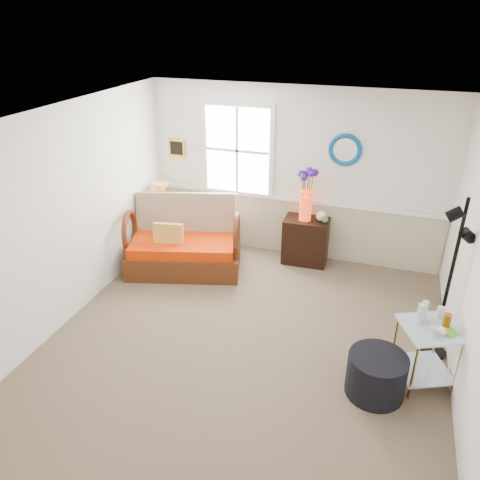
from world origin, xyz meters
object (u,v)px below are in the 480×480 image
(lamp_stand, at_px, (164,228))
(cabinet, at_px, (306,241))
(side_table, at_px, (425,355))
(floor_lamp, at_px, (449,282))
(loveseat, at_px, (183,237))
(ottoman, at_px, (376,375))

(lamp_stand, height_order, cabinet, cabinet)
(side_table, height_order, floor_lamp, floor_lamp)
(loveseat, distance_m, side_table, 3.63)
(cabinet, distance_m, side_table, 2.76)
(lamp_stand, height_order, floor_lamp, floor_lamp)
(side_table, relative_size, floor_lamp, 0.36)
(lamp_stand, bearing_deg, ottoman, -33.51)
(ottoman, bearing_deg, floor_lamp, 54.73)
(loveseat, bearing_deg, cabinet, 9.40)
(loveseat, distance_m, floor_lamp, 3.63)
(lamp_stand, distance_m, floor_lamp, 4.46)
(ottoman, bearing_deg, loveseat, 149.28)
(loveseat, xyz_separation_m, ottoman, (2.90, -1.72, -0.31))
(cabinet, xyz_separation_m, ottoman, (1.23, -2.51, -0.13))
(cabinet, xyz_separation_m, side_table, (1.68, -2.19, -0.01))
(cabinet, bearing_deg, loveseat, -155.81)
(loveseat, distance_m, lamp_stand, 0.93)
(cabinet, bearing_deg, side_table, -53.62)
(loveseat, distance_m, cabinet, 1.85)
(side_table, bearing_deg, ottoman, -143.93)
(cabinet, height_order, floor_lamp, floor_lamp)
(side_table, xyz_separation_m, floor_lamp, (0.15, 0.52, 0.61))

